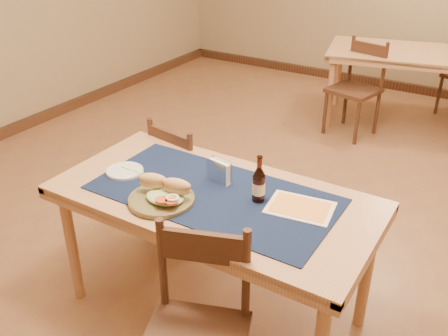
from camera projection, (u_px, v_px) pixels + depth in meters
The scene contains 14 objects.
room at pixel (291, 29), 2.74m from camera, with size 6.04×7.04×2.84m.
main_table at pixel (214, 208), 2.49m from camera, with size 1.60×0.80×0.75m.
placemat at pixel (213, 194), 2.45m from camera, with size 1.20×0.60×0.01m, color #101B3C.
baseboard at pixel (278, 230), 3.38m from camera, with size 6.00×7.00×0.10m.
back_table at pixel (416, 60), 4.81m from camera, with size 1.80×1.19×0.75m.
chair_main_far at pixel (188, 178), 3.22m from camera, with size 0.45×0.45×0.85m.
chair_main_near at pixel (196, 332), 2.03m from camera, with size 0.53×0.53×0.90m.
chair_back_near at pixel (356, 87), 4.73m from camera, with size 0.50×0.50×0.89m.
sandwich_plate at pixel (163, 195), 2.36m from camera, with size 0.32×0.32×0.12m.
side_plate at pixel (125, 171), 2.63m from camera, with size 0.20×0.20×0.02m.
fork at pixel (134, 170), 2.62m from camera, with size 0.15×0.03×0.00m.
beer_bottle at pixel (259, 185), 2.34m from camera, with size 0.06×0.06×0.24m.
napkin_holder at pixel (219, 172), 2.52m from camera, with size 0.14×0.07×0.12m.
menu_card at pixel (300, 207), 2.32m from camera, with size 0.33×0.26×0.01m.
Camera 1 is at (1.14, -2.56, 2.02)m, focal length 40.00 mm.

